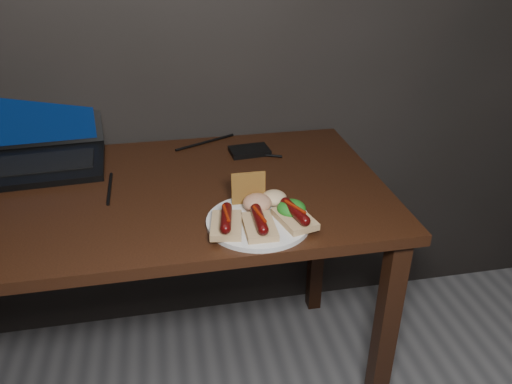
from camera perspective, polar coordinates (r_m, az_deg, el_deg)
The scene contains 12 objects.
desk at distance 1.42m, azimuth -14.17°, elevation -3.19°, with size 1.40×0.70×0.75m.
laptop at distance 1.63m, azimuth -24.00°, elevation 4.94°, with size 0.41×0.38×0.25m.
hard_drive at distance 1.57m, azimuth -0.76°, elevation 4.73°, with size 0.12×0.08×0.02m, color black.
desk_cables at distance 1.51m, azimuth -14.31°, elevation 2.70°, with size 0.98×0.42×0.01m.
plate at distance 1.19m, azimuth 0.27°, elevation -3.38°, with size 0.25×0.25×0.01m, color silver.
bread_sausage_left at distance 1.15m, azimuth -3.42°, elevation -3.44°, with size 0.09×0.13×0.04m.
bread_sausage_center at distance 1.14m, azimuth 0.39°, elevation -3.59°, with size 0.07×0.12×0.04m.
bread_sausage_right at distance 1.18m, azimuth 4.46°, elevation -2.71°, with size 0.10×0.13×0.04m.
crispbread at distance 1.24m, azimuth -0.88°, elevation 0.45°, with size 0.09×0.01×0.09m, color #A8722E.
salad_greens at distance 1.20m, azimuth 4.07°, elevation -1.90°, with size 0.07×0.07×0.04m, color #135310.
salsa_mound at distance 1.22m, azimuth 0.15°, elevation -1.25°, with size 0.07×0.07×0.04m, color maroon.
coleslaw_mound at distance 1.25m, azimuth 2.07°, elevation -0.68°, with size 0.06×0.06×0.04m, color beige.
Camera 1 is at (0.12, 0.16, 1.38)m, focal length 35.00 mm.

